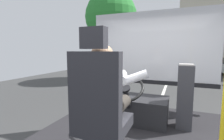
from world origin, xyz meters
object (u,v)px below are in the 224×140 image
object	(u,v)px
driver_seat	(100,112)
steering_console	(133,108)
fare_box	(185,97)
bus_driver	(105,91)

from	to	relation	value
driver_seat	steering_console	world-z (taller)	driver_seat
steering_console	fare_box	xyz separation A→B (m)	(0.77, 0.04, 0.26)
bus_driver	steering_console	distance (m)	1.23
driver_seat	bus_driver	world-z (taller)	driver_seat
bus_driver	driver_seat	bearing A→B (deg)	-90.00
driver_seat	steering_console	bearing A→B (deg)	90.00
bus_driver	fare_box	world-z (taller)	bus_driver
driver_seat	fare_box	bearing A→B (deg)	58.51
bus_driver	fare_box	xyz separation A→B (m)	(0.77, 1.14, -0.27)
driver_seat	fare_box	world-z (taller)	driver_seat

